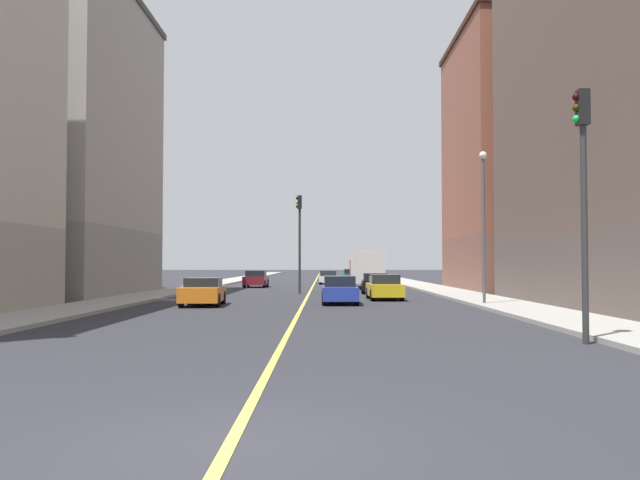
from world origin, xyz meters
TOP-DOWN VIEW (x-y plane):
  - ground_plane at (0.00, 0.00)m, footprint 400.00×400.00m
  - sidewalk_left at (9.51, 49.00)m, footprint 3.12×168.00m
  - sidewalk_right at (-9.51, 49.00)m, footprint 3.12×168.00m
  - lane_center_stripe at (0.00, 49.00)m, footprint 0.16×154.00m
  - building_left_mid at (16.32, 41.94)m, footprint 10.80×14.53m
  - building_right_midblock at (-16.32, 33.85)m, footprint 10.80×16.34m
  - traffic_light_left_near at (7.53, 9.15)m, footprint 0.40×0.32m
  - traffic_light_median_far at (-0.64, 36.64)m, footprint 0.40×0.32m
  - street_lamp_left_near at (8.55, 23.79)m, footprint 0.36×0.36m
  - car_teal at (3.97, 64.53)m, footprint 1.95×4.41m
  - car_white at (1.41, 57.45)m, footprint 1.86×4.59m
  - car_orange at (-4.75, 24.12)m, footprint 2.02×4.07m
  - car_blue at (1.79, 25.56)m, footprint 1.80×4.15m
  - car_yellow at (4.36, 29.32)m, footprint 1.87×4.07m
  - car_black at (4.43, 37.34)m, footprint 1.92×4.21m
  - car_maroon at (-4.74, 48.36)m, footprint 1.91×3.96m
  - box_truck at (4.46, 46.65)m, footprint 2.56×7.76m

SIDE VIEW (x-z plane):
  - ground_plane at x=0.00m, z-range 0.00..0.00m
  - lane_center_stripe at x=0.00m, z-range 0.00..0.01m
  - sidewalk_left at x=9.51m, z-range 0.00..0.15m
  - sidewalk_right at x=-9.51m, z-range 0.00..0.15m
  - car_white at x=1.41m, z-range -0.01..1.29m
  - car_black at x=4.43m, z-range -0.02..1.33m
  - car_orange at x=-4.75m, z-range 0.00..1.32m
  - car_blue at x=1.79m, z-range -0.02..1.36m
  - car_yellow at x=4.36m, z-range -0.02..1.37m
  - car_maroon at x=-4.74m, z-range -0.03..1.39m
  - car_teal at x=3.97m, z-range -0.02..1.38m
  - box_truck at x=4.46m, z-range 0.09..3.21m
  - traffic_light_left_near at x=7.53m, z-range 0.91..7.29m
  - traffic_light_median_far at x=-0.64m, z-range 0.92..7.47m
  - street_lamp_left_near at x=8.55m, z-range 0.91..8.06m
  - building_right_midblock at x=-16.32m, z-range 0.01..19.27m
  - building_left_mid at x=16.32m, z-range 0.01..19.33m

